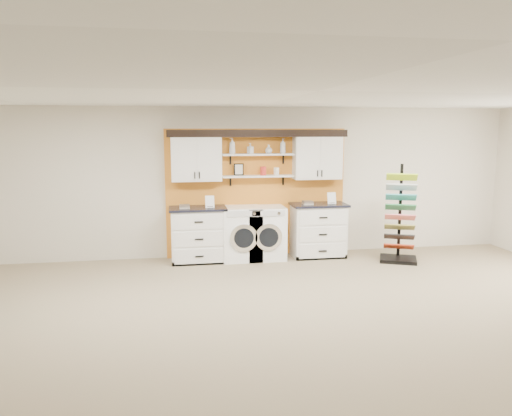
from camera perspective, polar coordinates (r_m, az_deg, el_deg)
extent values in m
plane|color=#88795B|center=(6.00, 6.61, -14.58)|extent=(10.00, 10.00, 0.00)
plane|color=white|center=(5.52, 7.16, 13.14)|extent=(10.00, 10.00, 0.00)
plane|color=beige|center=(9.46, 0.01, 2.99)|extent=(10.00, 0.00, 10.00)
cube|color=orange|center=(9.45, 0.05, 1.76)|extent=(3.40, 0.07, 2.40)
cube|color=silver|center=(9.10, -6.85, 5.72)|extent=(0.90, 0.34, 0.84)
cube|color=silver|center=(8.92, -8.21, 5.62)|extent=(0.42, 0.01, 0.78)
cube|color=silver|center=(8.94, -5.37, 5.69)|extent=(0.42, 0.01, 0.78)
cube|color=silver|center=(9.48, 7.00, 5.85)|extent=(0.90, 0.34, 0.84)
cube|color=silver|center=(9.25, 6.00, 5.79)|extent=(0.42, 0.01, 0.78)
cube|color=silver|center=(9.38, 8.60, 5.78)|extent=(0.42, 0.01, 0.78)
cube|color=silver|center=(9.25, 0.22, 3.66)|extent=(1.32, 0.28, 0.03)
cube|color=silver|center=(9.22, 0.22, 6.14)|extent=(1.32, 0.28, 0.03)
cube|color=black|center=(9.23, 0.20, 8.63)|extent=(3.30, 0.40, 0.10)
cube|color=black|center=(9.04, 0.41, 8.24)|extent=(3.30, 0.04, 0.04)
cube|color=black|center=(9.23, -1.98, 4.43)|extent=(0.18, 0.02, 0.22)
cube|color=beige|center=(9.22, -1.97, 4.42)|extent=(0.14, 0.01, 0.18)
cylinder|color=red|center=(9.26, 0.83, 4.26)|extent=(0.11, 0.11, 0.16)
cylinder|color=silver|center=(9.31, 2.35, 4.22)|extent=(0.10, 0.10, 0.14)
cube|color=silver|center=(9.14, -6.63, -3.13)|extent=(0.96, 0.60, 0.96)
cube|color=black|center=(8.98, -6.49, -6.25)|extent=(0.96, 0.06, 0.07)
cube|color=black|center=(9.05, -6.69, -0.03)|extent=(1.02, 0.66, 0.04)
cube|color=silver|center=(8.78, -6.57, -1.58)|extent=(0.87, 0.02, 0.27)
cube|color=silver|center=(8.84, -6.53, -3.55)|extent=(0.87, 0.02, 0.27)
cube|color=silver|center=(8.91, -6.49, -5.49)|extent=(0.87, 0.02, 0.27)
cube|color=silver|center=(9.52, 7.09, -2.62)|extent=(0.97, 0.60, 0.97)
cube|color=black|center=(9.37, 7.52, -5.63)|extent=(0.97, 0.06, 0.08)
cube|color=black|center=(9.43, 7.15, 0.40)|extent=(1.03, 0.66, 0.04)
cube|color=silver|center=(9.17, 7.68, -1.08)|extent=(0.88, 0.02, 0.27)
cube|color=silver|center=(9.23, 7.64, -2.99)|extent=(0.88, 0.02, 0.27)
cube|color=silver|center=(9.30, 7.60, -4.88)|extent=(0.88, 0.02, 0.27)
cube|color=white|center=(9.21, -1.71, -2.89)|extent=(0.71, 0.66, 0.99)
cube|color=silver|center=(8.80, -1.43, -0.66)|extent=(0.60, 0.02, 0.10)
cylinder|color=silver|center=(8.89, -1.42, -3.43)|extent=(0.50, 0.05, 0.50)
cylinder|color=black|center=(8.86, -1.39, -3.47)|extent=(0.35, 0.03, 0.35)
cube|color=white|center=(9.28, 1.05, -2.82)|extent=(0.70, 0.66, 0.98)
cube|color=silver|center=(8.88, 1.45, -0.62)|extent=(0.60, 0.02, 0.10)
cylinder|color=silver|center=(8.96, 1.44, -3.35)|extent=(0.49, 0.05, 0.49)
cylinder|color=black|center=(8.94, 1.47, -3.39)|extent=(0.35, 0.03, 0.35)
cube|color=black|center=(9.55, 15.93, -5.66)|extent=(0.81, 0.75, 0.06)
cube|color=black|center=(9.56, 16.13, -0.26)|extent=(0.07, 0.07, 1.72)
cube|color=red|center=(9.51, 15.99, -4.25)|extent=(0.61, 0.49, 0.15)
cube|color=black|center=(9.47, 16.03, -3.18)|extent=(0.61, 0.49, 0.15)
cube|color=#A39944|center=(9.44, 16.08, -2.09)|extent=(0.61, 0.49, 0.15)
cube|color=#FF717D|center=(9.40, 16.13, -1.01)|extent=(0.61, 0.49, 0.15)
cube|color=#248648|center=(9.37, 16.18, 0.09)|extent=(0.61, 0.49, 0.15)
cube|color=#35AABB|center=(9.35, 16.23, 1.20)|extent=(0.61, 0.49, 0.15)
cube|color=silver|center=(9.33, 16.28, 2.30)|extent=(0.61, 0.49, 0.15)
cube|color=#CCFF1A|center=(9.31, 16.33, 3.42)|extent=(0.61, 0.49, 0.15)
imported|color=silver|center=(9.14, -2.73, 7.10)|extent=(0.12, 0.12, 0.29)
imported|color=silver|center=(9.19, -0.66, 6.83)|extent=(0.12, 0.12, 0.19)
imported|color=silver|center=(9.25, 1.46, 6.75)|extent=(0.16, 0.16, 0.16)
imported|color=silver|center=(9.30, 3.08, 7.09)|extent=(0.15, 0.15, 0.28)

